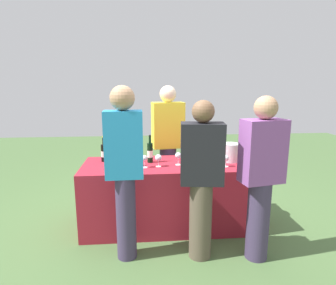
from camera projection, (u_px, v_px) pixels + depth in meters
name	position (u px, v px, depth m)	size (l,w,h in m)	color
ground_plane	(168.00, 224.00, 3.46)	(12.00, 12.00, 0.00)	#476638
tasting_table	(168.00, 195.00, 3.38)	(1.96, 0.76, 0.76)	maroon
wine_bottle_0	(104.00, 153.00, 3.38)	(0.07, 0.07, 0.31)	black
wine_bottle_1	(150.00, 152.00, 3.33)	(0.07, 0.07, 0.33)	black
wine_bottle_2	(184.00, 152.00, 3.36)	(0.07, 0.07, 0.34)	black
wine_bottle_3	(212.00, 151.00, 3.43)	(0.08, 0.08, 0.32)	black
wine_glass_0	(136.00, 158.00, 3.19)	(0.06, 0.06, 0.13)	silver
wine_glass_1	(145.00, 159.00, 3.12)	(0.06, 0.06, 0.14)	silver
wine_glass_2	(158.00, 158.00, 3.16)	(0.08, 0.08, 0.14)	silver
wine_glass_3	(178.00, 156.00, 3.23)	(0.07, 0.07, 0.15)	silver
wine_glass_4	(189.00, 158.00, 3.17)	(0.07, 0.07, 0.13)	silver
wine_glass_5	(226.00, 159.00, 3.16)	(0.07, 0.07, 0.13)	silver
ice_bucket	(230.00, 152.00, 3.38)	(0.21, 0.21, 0.22)	silver
server_pouring	(168.00, 142.00, 3.90)	(0.45, 0.29, 1.65)	#3F3351
guest_0	(124.00, 166.00, 2.63)	(0.35, 0.22, 1.66)	#3F3351
guest_1	(202.00, 176.00, 2.66)	(0.42, 0.26, 1.53)	brown
guest_2	(261.00, 174.00, 2.64)	(0.42, 0.28, 1.57)	#3F3351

